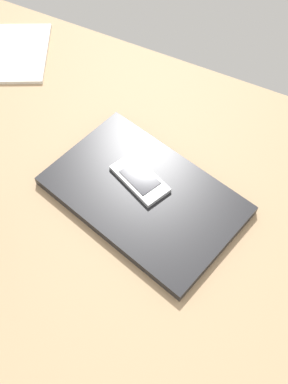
% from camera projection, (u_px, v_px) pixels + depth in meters
% --- Properties ---
extents(desk_surface, '(1.20, 0.80, 0.03)m').
position_uv_depth(desk_surface, '(130.00, 212.00, 0.82)').
color(desk_surface, tan).
rests_on(desk_surface, ground).
extents(laptop_closed, '(0.39, 0.30, 0.02)m').
position_uv_depth(laptop_closed, '(144.00, 195.00, 0.82)').
color(laptop_closed, black).
rests_on(laptop_closed, desk_surface).
extents(cell_phone_on_laptop, '(0.12, 0.09, 0.01)m').
position_uv_depth(cell_phone_on_laptop, '(140.00, 179.00, 0.82)').
color(cell_phone_on_laptop, silver).
rests_on(cell_phone_on_laptop, laptop_closed).
extents(notepad, '(0.22, 0.24, 0.01)m').
position_uv_depth(notepad, '(15.00, 53.00, 1.03)').
color(notepad, white).
rests_on(notepad, desk_surface).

